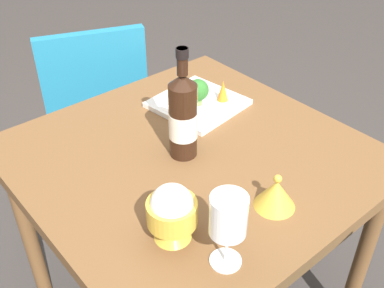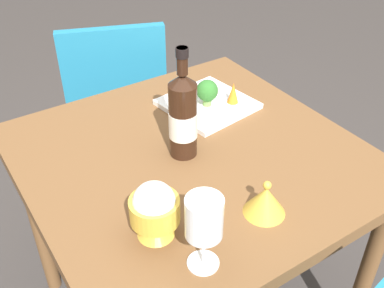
# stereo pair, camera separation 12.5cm
# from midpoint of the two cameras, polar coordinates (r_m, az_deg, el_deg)

# --- Properties ---
(dining_table) EXTENTS (0.89, 0.89, 0.72)m
(dining_table) POSITION_cam_midpoint_polar(r_m,az_deg,el_deg) (1.32, -2.72, -4.12)
(dining_table) COLOR brown
(dining_table) RESTS_ON ground_plane
(chair_by_wall) EXTENTS (0.52, 0.52, 0.85)m
(chair_by_wall) POSITION_cam_midpoint_polar(r_m,az_deg,el_deg) (1.94, -13.68, 5.28)
(chair_by_wall) COLOR teal
(chair_by_wall) RESTS_ON ground_plane
(wine_bottle) EXTENTS (0.08, 0.08, 0.31)m
(wine_bottle) POSITION_cam_midpoint_polar(r_m,az_deg,el_deg) (1.20, -4.12, 3.38)
(wine_bottle) COLOR black
(wine_bottle) RESTS_ON dining_table
(wine_glass) EXTENTS (0.08, 0.08, 0.18)m
(wine_glass) POSITION_cam_midpoint_polar(r_m,az_deg,el_deg) (0.89, 0.52, -9.26)
(wine_glass) COLOR white
(wine_glass) RESTS_ON dining_table
(rice_bowl) EXTENTS (0.11, 0.11, 0.14)m
(rice_bowl) POSITION_cam_midpoint_polar(r_m,az_deg,el_deg) (0.99, -6.16, -8.57)
(rice_bowl) COLOR gold
(rice_bowl) RESTS_ON dining_table
(rice_bowl_lid) EXTENTS (0.10, 0.10, 0.09)m
(rice_bowl_lid) POSITION_cam_midpoint_polar(r_m,az_deg,el_deg) (1.09, 7.13, -6.26)
(rice_bowl_lid) COLOR gold
(rice_bowl_lid) RESTS_ON dining_table
(serving_plate) EXTENTS (0.28, 0.28, 0.02)m
(serving_plate) POSITION_cam_midpoint_polar(r_m,az_deg,el_deg) (1.47, -1.70, 5.00)
(serving_plate) COLOR white
(serving_plate) RESTS_ON dining_table
(broccoli_floret) EXTENTS (0.07, 0.07, 0.09)m
(broccoli_floret) POSITION_cam_midpoint_polar(r_m,az_deg,el_deg) (1.42, -1.77, 6.58)
(broccoli_floret) COLOR #729E4C
(broccoli_floret) RESTS_ON serving_plate
(carrot_garnish_left) EXTENTS (0.04, 0.04, 0.06)m
(carrot_garnish_left) POSITION_cam_midpoint_polar(r_m,az_deg,el_deg) (1.45, -4.74, 6.03)
(carrot_garnish_left) COLOR orange
(carrot_garnish_left) RESTS_ON serving_plate
(carrot_garnish_right) EXTENTS (0.04, 0.04, 0.07)m
(carrot_garnish_right) POSITION_cam_midpoint_polar(r_m,az_deg,el_deg) (1.46, 1.40, 6.57)
(carrot_garnish_right) COLOR orange
(carrot_garnish_right) RESTS_ON serving_plate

